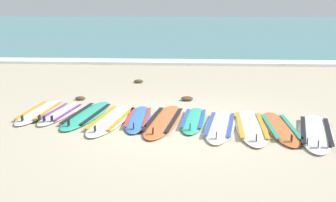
% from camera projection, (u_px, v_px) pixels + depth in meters
% --- Properties ---
extents(ground_plane, '(80.00, 80.00, 0.00)m').
position_uv_depth(ground_plane, '(181.00, 125.00, 7.78)').
color(ground_plane, '#C1B599').
extents(sea, '(80.00, 60.00, 0.10)m').
position_uv_depth(sea, '(192.00, 25.00, 44.39)').
color(sea, teal).
rests_on(sea, ground).
extents(wave_foam_strip, '(80.00, 1.13, 0.11)m').
position_uv_depth(wave_foam_strip, '(188.00, 62.00, 15.86)').
color(wave_foam_strip, white).
rests_on(wave_foam_strip, ground).
extents(surfboard_0, '(0.62, 2.18, 0.18)m').
position_uv_depth(surfboard_0, '(40.00, 111.00, 8.66)').
color(surfboard_0, white).
rests_on(surfboard_0, ground).
extents(surfboard_1, '(0.70, 1.99, 0.18)m').
position_uv_depth(surfboard_1, '(61.00, 113.00, 8.53)').
color(surfboard_1, silver).
rests_on(surfboard_1, ground).
extents(surfboard_2, '(0.86, 2.38, 0.18)m').
position_uv_depth(surfboard_2, '(87.00, 115.00, 8.40)').
color(surfboard_2, '#2DB793').
rests_on(surfboard_2, ground).
extents(surfboard_3, '(0.90, 2.47, 0.18)m').
position_uv_depth(surfboard_3, '(112.00, 119.00, 8.09)').
color(surfboard_3, white).
rests_on(surfboard_3, ground).
extents(surfboard_4, '(0.57, 2.03, 0.18)m').
position_uv_depth(surfboard_4, '(138.00, 118.00, 8.12)').
color(surfboard_4, '#3875CC').
rests_on(surfboard_4, ground).
extents(surfboard_5, '(0.90, 2.49, 0.18)m').
position_uv_depth(surfboard_5, '(163.00, 121.00, 7.98)').
color(surfboard_5, orange).
rests_on(surfboard_5, ground).
extents(surfboard_6, '(0.65, 1.97, 0.18)m').
position_uv_depth(surfboard_6, '(194.00, 120.00, 8.03)').
color(surfboard_6, '#2DB793').
rests_on(surfboard_6, ground).
extents(surfboard_7, '(0.87, 2.30, 0.18)m').
position_uv_depth(surfboard_7, '(220.00, 125.00, 7.66)').
color(surfboard_7, silver).
rests_on(surfboard_7, ground).
extents(surfboard_8, '(0.70, 2.41, 0.18)m').
position_uv_depth(surfboard_8, '(251.00, 126.00, 7.60)').
color(surfboard_8, silver).
rests_on(surfboard_8, ground).
extents(surfboard_9, '(0.58, 2.21, 0.18)m').
position_uv_depth(surfboard_9, '(280.00, 128.00, 7.52)').
color(surfboard_9, orange).
rests_on(surfboard_9, ground).
extents(surfboard_10, '(1.17, 2.49, 0.18)m').
position_uv_depth(surfboard_10, '(315.00, 132.00, 7.27)').
color(surfboard_10, white).
rests_on(surfboard_10, ground).
extents(seaweed_clump_near_shoreline, '(0.26, 0.20, 0.09)m').
position_uv_depth(seaweed_clump_near_shoreline, '(80.00, 98.00, 9.84)').
color(seaweed_clump_near_shoreline, '#4C4228').
rests_on(seaweed_clump_near_shoreline, ground).
extents(seaweed_clump_mid_sand, '(0.30, 0.24, 0.11)m').
position_uv_depth(seaweed_clump_mid_sand, '(187.00, 98.00, 9.78)').
color(seaweed_clump_mid_sand, '#4C4228').
rests_on(seaweed_clump_mid_sand, ground).
extents(seaweed_clump_by_the_boards, '(0.29, 0.23, 0.10)m').
position_uv_depth(seaweed_clump_by_the_boards, '(139.00, 81.00, 11.99)').
color(seaweed_clump_by_the_boards, '#4C4228').
rests_on(seaweed_clump_by_the_boards, ground).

